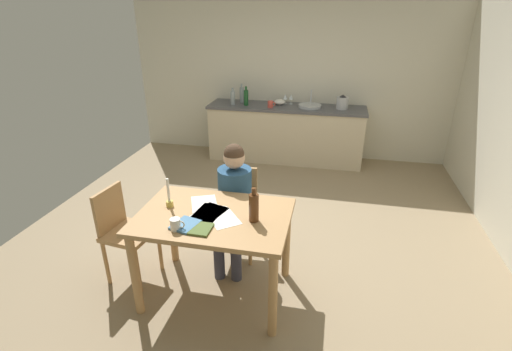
% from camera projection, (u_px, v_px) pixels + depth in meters
% --- Properties ---
extents(ground_plane, '(5.20, 5.20, 0.04)m').
position_uv_depth(ground_plane, '(257.00, 231.00, 4.27)').
color(ground_plane, '#937F60').
extents(wall_back, '(5.20, 0.12, 2.60)m').
position_uv_depth(wall_back, '(290.00, 77.00, 6.05)').
color(wall_back, beige).
rests_on(wall_back, ground).
extents(kitchen_counter, '(2.48, 0.64, 0.90)m').
position_uv_depth(kitchen_counter, '(286.00, 133.00, 6.07)').
color(kitchen_counter, beige).
rests_on(kitchen_counter, ground).
extents(dining_table, '(1.23, 0.84, 0.79)m').
position_uv_depth(dining_table, '(214.00, 228.00, 3.05)').
color(dining_table, tan).
rests_on(dining_table, ground).
extents(chair_at_table, '(0.42, 0.42, 0.89)m').
position_uv_depth(chair_at_table, '(237.00, 207.00, 3.71)').
color(chair_at_table, tan).
rests_on(chair_at_table, ground).
extents(person_seated, '(0.34, 0.60, 1.19)m').
position_uv_depth(person_seated, '(234.00, 198.00, 3.50)').
color(person_seated, navy).
rests_on(person_seated, ground).
extents(chair_side_empty, '(0.45, 0.45, 0.88)m').
position_uv_depth(chair_side_empty, '(124.00, 229.00, 3.34)').
color(chair_side_empty, tan).
rests_on(chair_side_empty, ground).
extents(coffee_mug, '(0.12, 0.08, 0.09)m').
position_uv_depth(coffee_mug, '(176.00, 224.00, 2.78)').
color(coffee_mug, white).
rests_on(coffee_mug, dining_table).
extents(candlestick, '(0.06, 0.06, 0.26)m').
position_uv_depth(candlestick, '(169.00, 199.00, 3.10)').
color(candlestick, gold).
rests_on(candlestick, dining_table).
extents(book_magazine, '(0.22, 0.24, 0.02)m').
position_uv_depth(book_magazine, '(185.00, 225.00, 2.84)').
color(book_magazine, teal).
rests_on(book_magazine, dining_table).
extents(book_cookery, '(0.15, 0.18, 0.02)m').
position_uv_depth(book_cookery, '(201.00, 229.00, 2.79)').
color(book_cookery, '#50652D').
rests_on(book_cookery, dining_table).
extents(paper_letter, '(0.29, 0.35, 0.00)m').
position_uv_depth(paper_letter, '(209.00, 213.00, 3.03)').
color(paper_letter, white).
rests_on(paper_letter, dining_table).
extents(paper_bill, '(0.25, 0.32, 0.00)m').
position_uv_depth(paper_bill, '(208.00, 213.00, 3.03)').
color(paper_bill, white).
rests_on(paper_bill, dining_table).
extents(paper_envelope, '(0.35, 0.36, 0.00)m').
position_uv_depth(paper_envelope, '(223.00, 218.00, 2.95)').
color(paper_envelope, white).
rests_on(paper_envelope, dining_table).
extents(paper_receipt, '(0.31, 0.36, 0.00)m').
position_uv_depth(paper_receipt, '(204.00, 203.00, 3.17)').
color(paper_receipt, white).
rests_on(paper_receipt, dining_table).
extents(wine_bottle_on_table, '(0.08, 0.08, 0.28)m').
position_uv_depth(wine_bottle_on_table, '(254.00, 207.00, 2.87)').
color(wine_bottle_on_table, '#593319').
rests_on(wine_bottle_on_table, dining_table).
extents(sink_unit, '(0.36, 0.36, 0.24)m').
position_uv_depth(sink_unit, '(310.00, 106.00, 5.81)').
color(sink_unit, '#B2B7BC').
rests_on(sink_unit, kitchen_counter).
extents(bottle_oil, '(0.07, 0.07, 0.26)m').
position_uv_depth(bottle_oil, '(233.00, 98.00, 5.93)').
color(bottle_oil, '#8C999E').
rests_on(bottle_oil, kitchen_counter).
extents(bottle_vinegar, '(0.07, 0.07, 0.30)m').
position_uv_depth(bottle_vinegar, '(242.00, 95.00, 6.05)').
color(bottle_vinegar, '#8C999E').
rests_on(bottle_vinegar, kitchen_counter).
extents(bottle_wine_red, '(0.07, 0.07, 0.30)m').
position_uv_depth(bottle_wine_red, '(246.00, 97.00, 5.88)').
color(bottle_wine_red, '#194C23').
rests_on(bottle_wine_red, kitchen_counter).
extents(mixing_bowl, '(0.18, 0.18, 0.08)m').
position_uv_depth(mixing_bowl, '(280.00, 102.00, 5.97)').
color(mixing_bowl, white).
rests_on(mixing_bowl, kitchen_counter).
extents(stovetop_kettle, '(0.18, 0.18, 0.22)m').
position_uv_depth(stovetop_kettle, '(342.00, 102.00, 5.69)').
color(stovetop_kettle, '#B7BABF').
rests_on(stovetop_kettle, kitchen_counter).
extents(wine_glass_near_sink, '(0.07, 0.07, 0.15)m').
position_uv_depth(wine_glass_near_sink, '(291.00, 97.00, 5.97)').
color(wine_glass_near_sink, silver).
rests_on(wine_glass_near_sink, kitchen_counter).
extents(wine_glass_by_kettle, '(0.07, 0.07, 0.15)m').
position_uv_depth(wine_glass_by_kettle, '(285.00, 97.00, 5.99)').
color(wine_glass_by_kettle, silver).
rests_on(wine_glass_by_kettle, kitchen_counter).
extents(teacup_on_counter, '(0.12, 0.08, 0.10)m').
position_uv_depth(teacup_on_counter, '(271.00, 104.00, 5.78)').
color(teacup_on_counter, '#D84C3F').
rests_on(teacup_on_counter, kitchen_counter).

